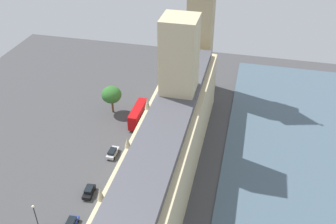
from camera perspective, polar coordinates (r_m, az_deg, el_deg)
name	(u,v)px	position (r m, az deg, el deg)	size (l,w,h in m)	color
ground_plane	(156,184)	(87.13, -1.75, -10.86)	(145.81, 145.81, 0.00)	#424244
river_thames	(306,210)	(86.84, 20.11, -13.66)	(37.79, 131.22, 0.25)	#475B6B
parliament_building	(167,149)	(81.51, -0.22, -5.57)	(12.09, 75.81, 34.52)	#CCBA8E
double_decker_bus_under_trees	(138,114)	(104.61, -4.55, -0.32)	(2.69, 10.51, 4.75)	#B20C0F
car_silver_by_river_gate	(113,152)	(94.96, -8.35, -6.05)	(2.01, 4.58, 1.74)	#B7B7BC
car_black_near_tower	(89,191)	(86.14, -11.82, -11.60)	(2.22, 4.37, 1.74)	black
car_blue_far_end	(71,224)	(80.76, -14.42, -16.05)	(2.14, 4.55, 1.74)	navy
pedestrian_kerbside	(109,215)	(81.02, -8.93, -15.11)	(0.52, 0.62, 1.62)	black
pedestrian_opposite_hall	(136,159)	(92.74, -4.84, -7.05)	(0.61, 0.67, 1.59)	maroon
plane_tree_trailing	(112,95)	(108.02, -8.51, 2.59)	(5.64, 5.64, 8.23)	brown
street_lamp_slot_11	(35,212)	(80.11, -19.45, -14.05)	(0.56, 0.56, 6.20)	black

